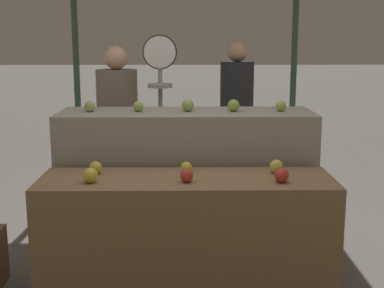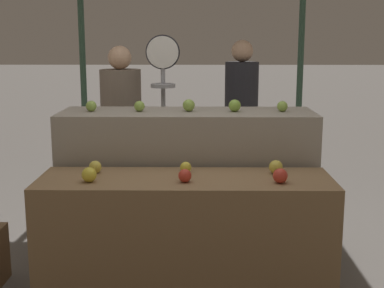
{
  "view_description": "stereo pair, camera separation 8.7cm",
  "coord_description": "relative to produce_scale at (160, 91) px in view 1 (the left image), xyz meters",
  "views": [
    {
      "loc": [
        -0.01,
        -3.13,
        1.61
      ],
      "look_at": [
        0.04,
        0.3,
        0.93
      ],
      "focal_mm": 50.0,
      "sensor_mm": 36.0,
      "label": 1
    },
    {
      "loc": [
        0.08,
        -3.13,
        1.61
      ],
      "look_at": [
        0.04,
        0.3,
        0.93
      ],
      "focal_mm": 50.0,
      "sensor_mm": 36.0,
      "label": 2
    }
  ],
  "objects": [
    {
      "name": "apple_front_1",
      "position": [
        0.21,
        -1.31,
        -0.37
      ],
      "size": [
        0.08,
        0.08,
        0.08
      ],
      "primitive_type": "sphere",
      "color": "red",
      "rests_on": "display_counter_front"
    },
    {
      "name": "apple_back_3",
      "position": [
        0.54,
        -0.62,
        -0.04
      ],
      "size": [
        0.09,
        0.09,
        0.09
      ],
      "primitive_type": "sphere",
      "color": "#84AD3D",
      "rests_on": "display_counter_back"
    },
    {
      "name": "apple_front_2",
      "position": [
        0.77,
        -1.32,
        -0.37
      ],
      "size": [
        0.09,
        0.09,
        0.09
      ],
      "primitive_type": "sphere",
      "color": "red",
      "rests_on": "display_counter_front"
    },
    {
      "name": "apple_back_1",
      "position": [
        -0.13,
        -0.62,
        -0.05
      ],
      "size": [
        0.08,
        0.08,
        0.08
      ],
      "primitive_type": "sphere",
      "color": "#8EB247",
      "rests_on": "display_counter_back"
    },
    {
      "name": "display_counter_back",
      "position": [
        0.21,
        -0.61,
        -0.64
      ],
      "size": [
        1.79,
        0.55,
        1.1
      ],
      "primitive_type": "cube",
      "color": "gray",
      "rests_on": "ground_plane"
    },
    {
      "name": "apple_back_4",
      "position": [
        0.88,
        -0.62,
        -0.05
      ],
      "size": [
        0.07,
        0.07,
        0.07
      ],
      "primitive_type": "sphere",
      "color": "#8EB247",
      "rests_on": "display_counter_back"
    },
    {
      "name": "person_customer_left",
      "position": [
        0.71,
        0.85,
        -0.27
      ],
      "size": [
        0.41,
        0.41,
        1.59
      ],
      "rotation": [
        0.0,
        0.0,
        2.85
      ],
      "color": "#2D2D38",
      "rests_on": "ground_plane"
    },
    {
      "name": "apple_front_3",
      "position": [
        -0.36,
        -1.1,
        -0.37
      ],
      "size": [
        0.08,
        0.08,
        0.08
      ],
      "primitive_type": "sphere",
      "color": "gold",
      "rests_on": "display_counter_front"
    },
    {
      "name": "apple_back_2",
      "position": [
        0.22,
        -0.61,
        -0.04
      ],
      "size": [
        0.09,
        0.09,
        0.09
      ],
      "primitive_type": "sphere",
      "color": "#8EB247",
      "rests_on": "display_counter_back"
    },
    {
      "name": "person_vendor_at_scale",
      "position": [
        -0.39,
        0.29,
        -0.3
      ],
      "size": [
        0.39,
        0.39,
        1.54
      ],
      "rotation": [
        0.0,
        0.0,
        3.25
      ],
      "color": "#2D2D38",
      "rests_on": "ground_plane"
    },
    {
      "name": "apple_front_4",
      "position": [
        0.21,
        -1.09,
        -0.38
      ],
      "size": [
        0.07,
        0.07,
        0.07
      ],
      "primitive_type": "sphere",
      "color": "gold",
      "rests_on": "display_counter_front"
    },
    {
      "name": "apple_front_5",
      "position": [
        0.77,
        -1.11,
        -0.37
      ],
      "size": [
        0.09,
        0.09,
        0.09
      ],
      "primitive_type": "sphere",
      "color": "gold",
      "rests_on": "display_counter_front"
    },
    {
      "name": "produce_scale",
      "position": [
        0.0,
        0.0,
        0.0
      ],
      "size": [
        0.28,
        0.2,
        1.63
      ],
      "color": "#99999E",
      "rests_on": "ground_plane"
    },
    {
      "name": "display_counter_front",
      "position": [
        0.21,
        -1.21,
        -0.8
      ],
      "size": [
        1.79,
        0.55,
        0.78
      ],
      "primitive_type": "cube",
      "color": "olive",
      "rests_on": "ground_plane"
    },
    {
      "name": "apple_front_0",
      "position": [
        -0.35,
        -1.31,
        -0.37
      ],
      "size": [
        0.09,
        0.09,
        0.09
      ],
      "primitive_type": "sphere",
      "color": "gold",
      "rests_on": "display_counter_front"
    },
    {
      "name": "apple_back_0",
      "position": [
        -0.47,
        -0.62,
        -0.05
      ],
      "size": [
        0.08,
        0.08,
        0.08
      ],
      "primitive_type": "sphere",
      "color": "#8EB247",
      "rests_on": "display_counter_back"
    }
  ]
}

